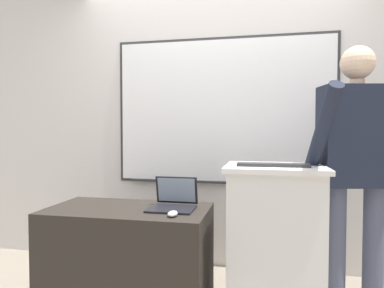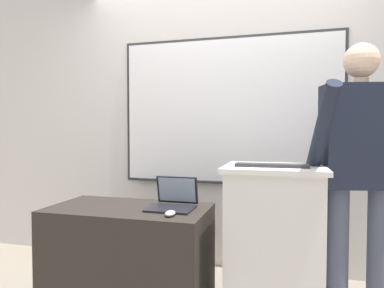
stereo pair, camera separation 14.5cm
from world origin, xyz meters
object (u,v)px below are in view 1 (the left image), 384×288
Objects in this scene: lectern_podium at (274,243)px; person_presenter at (356,160)px; laptop at (174,200)px; side_desk at (128,259)px; computer_mouse_by_laptop at (173,214)px; wireless_keyboard at (273,165)px.

person_presenter reaches higher than lectern_podium.
lectern_podium is at bearing -0.51° from laptop.
side_desk is (-0.97, -0.06, -0.15)m from lectern_podium.
computer_mouse_by_laptop is (0.36, -0.16, 0.37)m from side_desk.
laptop is at bearing 102.99° from computer_mouse_by_laptop.
lectern_podium is at bearing 3.42° from side_desk.
lectern_podium reaches higher than side_desk.
person_presenter is at bearing 16.41° from lectern_podium.
lectern_podium reaches higher than computer_mouse_by_laptop.
lectern_podium is 0.51m from wireless_keyboard.
laptop is (-1.18, -0.15, -0.28)m from person_presenter.
person_presenter is 4.05× the size of wireless_keyboard.
lectern_podium is 0.92× the size of side_desk.
wireless_keyboard reaches higher than laptop.
computer_mouse_by_laptop is at bearing -77.01° from laptop.
computer_mouse_by_laptop is (-1.13, -0.37, -0.32)m from person_presenter.
person_presenter is at bearing 7.05° from laptop.
lectern_podium is 0.71m from laptop.
side_desk is 3.64× the size of laptop.
person_presenter is 1.22m from laptop.
side_desk is 0.62× the size of person_presenter.
person_presenter is (0.52, 0.15, 0.53)m from lectern_podium.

